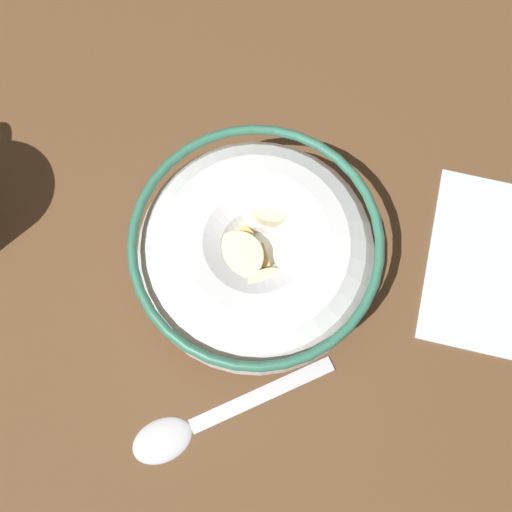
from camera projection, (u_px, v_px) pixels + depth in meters
ground_plane at (256, 271)px, 44.30cm from camera, size 129.35×129.35×2.00cm
cereal_bowl at (256, 254)px, 40.01cm from camera, size 15.50×15.50×6.45cm
spoon at (191, 427)px, 40.10cm from camera, size 9.36×12.81×0.80cm
folded_napkin at (483, 262)px, 43.30cm from camera, size 13.05×8.35×0.30cm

